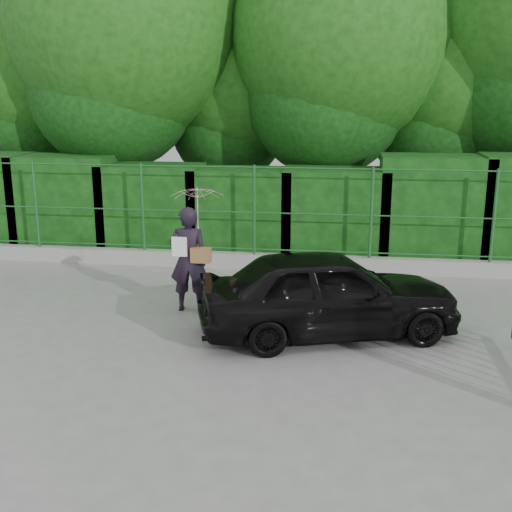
# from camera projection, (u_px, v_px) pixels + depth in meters

# --- Properties ---
(ground) EXTENTS (80.00, 80.00, 0.00)m
(ground) POSITION_uv_depth(u_px,v_px,m) (180.00, 355.00, 8.80)
(ground) COLOR gray
(kerb) EXTENTS (14.00, 0.25, 0.30)m
(kerb) POSITION_uv_depth(u_px,v_px,m) (235.00, 260.00, 13.07)
(kerb) COLOR #9E9E99
(kerb) RESTS_ON ground
(fence) EXTENTS (14.13, 0.06, 1.80)m
(fence) POSITION_uv_depth(u_px,v_px,m) (245.00, 210.00, 12.78)
(fence) COLOR #1C5524
(fence) RESTS_ON kerb
(hedge) EXTENTS (14.20, 1.20, 2.26)m
(hedge) POSITION_uv_depth(u_px,v_px,m) (246.00, 208.00, 13.80)
(hedge) COLOR black
(hedge) RESTS_ON ground
(trees) EXTENTS (17.10, 6.15, 8.08)m
(trees) POSITION_uv_depth(u_px,v_px,m) (305.00, 41.00, 14.90)
(trees) COLOR black
(trees) RESTS_ON ground
(woman) EXTENTS (0.90, 0.85, 2.04)m
(woman) POSITION_uv_depth(u_px,v_px,m) (194.00, 233.00, 10.28)
(woman) COLOR black
(woman) RESTS_ON ground
(car) EXTENTS (4.07, 2.56, 1.29)m
(car) POSITION_uv_depth(u_px,v_px,m) (328.00, 293.00, 9.38)
(car) COLOR black
(car) RESTS_ON ground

